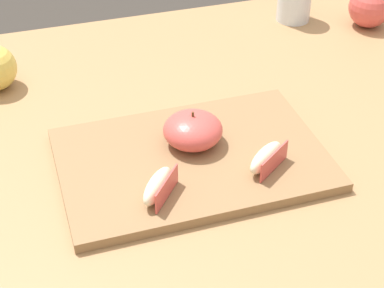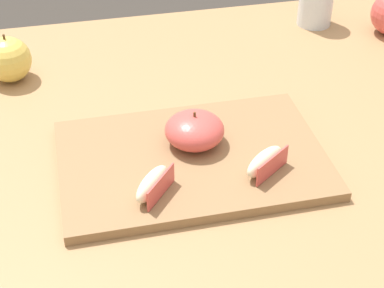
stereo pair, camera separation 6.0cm
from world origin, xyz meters
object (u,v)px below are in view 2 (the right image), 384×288
(cutting_board, at_px, (192,159))
(apple_half_skin_up, at_px, (195,130))
(whole_apple_golden, at_px, (8,60))
(apple_wedge_left, at_px, (153,184))
(apple_wedge_front, at_px, (265,162))

(cutting_board, distance_m, apple_half_skin_up, 0.04)
(cutting_board, distance_m, whole_apple_golden, 0.39)
(cutting_board, xyz_separation_m, apple_half_skin_up, (0.01, 0.03, 0.03))
(cutting_board, distance_m, apple_wedge_left, 0.10)
(cutting_board, bearing_deg, apple_wedge_front, -32.16)
(apple_wedge_front, bearing_deg, whole_apple_golden, 134.20)
(cutting_board, xyz_separation_m, apple_wedge_front, (0.09, -0.06, 0.02))
(cutting_board, distance_m, apple_wedge_front, 0.11)
(apple_half_skin_up, height_order, apple_wedge_left, apple_half_skin_up)
(apple_half_skin_up, xyz_separation_m, apple_wedge_left, (-0.08, -0.10, -0.01))
(apple_half_skin_up, distance_m, apple_wedge_left, 0.12)
(apple_wedge_left, bearing_deg, cutting_board, 45.45)
(apple_wedge_left, relative_size, apple_wedge_front, 0.98)
(apple_half_skin_up, height_order, whole_apple_golden, whole_apple_golden)
(cutting_board, height_order, whole_apple_golden, whole_apple_golden)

